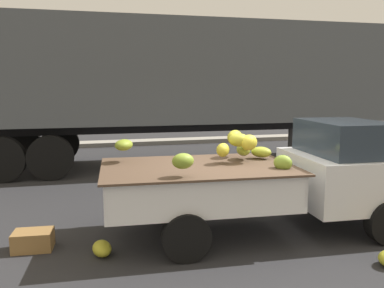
% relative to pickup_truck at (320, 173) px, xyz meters
% --- Properties ---
extents(ground, '(220.00, 220.00, 0.00)m').
position_rel_pickup_truck_xyz_m(ground, '(-1.27, 0.07, -0.88)').
color(ground, '#28282B').
extents(curb_strip, '(80.00, 0.80, 0.16)m').
position_rel_pickup_truck_xyz_m(curb_strip, '(-1.27, 9.61, -0.80)').
color(curb_strip, gray).
rests_on(curb_strip, ground).
extents(pickup_truck, '(5.01, 2.02, 1.70)m').
position_rel_pickup_truck_xyz_m(pickup_truck, '(0.00, 0.00, 0.00)').
color(pickup_truck, white).
rests_on(pickup_truck, ground).
extents(semi_trailer, '(12.06, 2.88, 3.95)m').
position_rel_pickup_truck_xyz_m(semi_trailer, '(-0.87, 5.56, 1.66)').
color(semi_trailer, '#4C5156').
rests_on(semi_trailer, ground).
extents(fallen_banana_bunch_near_tailgate, '(0.30, 0.39, 0.20)m').
position_rel_pickup_truck_xyz_m(fallen_banana_bunch_near_tailgate, '(-3.37, -0.22, -0.78)').
color(fallen_banana_bunch_near_tailgate, gold).
rests_on(fallen_banana_bunch_near_tailgate, ground).
extents(produce_crate, '(0.55, 0.40, 0.26)m').
position_rel_pickup_truck_xyz_m(produce_crate, '(-4.28, 0.22, -0.75)').
color(produce_crate, olive).
rests_on(produce_crate, ground).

